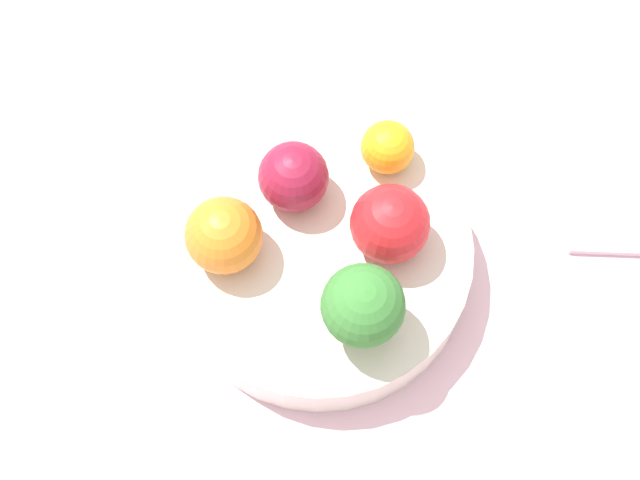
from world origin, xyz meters
name	(u,v)px	position (x,y,z in m)	size (l,w,h in m)	color
ground_plane	(320,279)	(0.00, 0.00, 0.00)	(6.00, 6.00, 0.00)	gray
table_surface	(320,274)	(0.00, 0.00, 0.01)	(1.20, 1.20, 0.02)	silver
bowl	(320,258)	(0.00, 0.00, 0.04)	(0.20, 0.20, 0.04)	silver
broccoli	(363,306)	(-0.04, -0.04, 0.09)	(0.05, 0.05, 0.06)	#99C17A
apple_red	(390,224)	(0.02, -0.04, 0.08)	(0.05, 0.05, 0.05)	red
apple_green	(293,177)	(0.03, 0.03, 0.08)	(0.05, 0.05, 0.05)	maroon
orange_front	(224,235)	(-0.03, 0.05, 0.08)	(0.05, 0.05, 0.05)	orange
orange_back	(388,147)	(0.07, -0.01, 0.08)	(0.04, 0.04, 0.04)	orange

